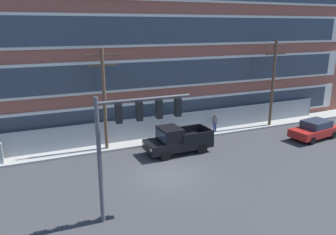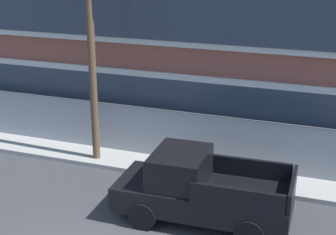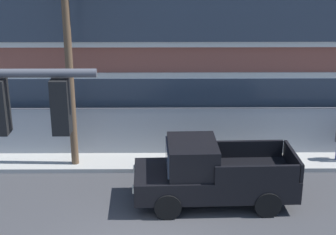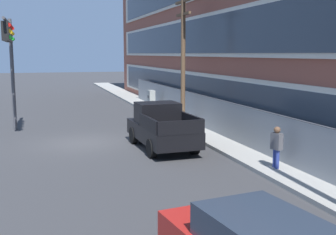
{
  "view_description": "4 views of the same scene",
  "coord_description": "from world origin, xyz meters",
  "px_view_note": "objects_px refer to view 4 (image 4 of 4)",
  "views": [
    {
      "loc": [
        -7.53,
        -17.33,
        9.16
      ],
      "look_at": [
        1.45,
        3.29,
        2.82
      ],
      "focal_mm": 35.0,
      "sensor_mm": 36.0,
      "label": 1
    },
    {
      "loc": [
        5.78,
        -9.25,
        7.71
      ],
      "look_at": [
        1.28,
        3.18,
        3.06
      ],
      "focal_mm": 55.0,
      "sensor_mm": 36.0,
      "label": 2
    },
    {
      "loc": [
        0.75,
        -11.11,
        7.84
      ],
      "look_at": [
        0.86,
        2.88,
        2.97
      ],
      "focal_mm": 55.0,
      "sensor_mm": 36.0,
      "label": 3
    },
    {
      "loc": [
        20.22,
        -1.9,
        4.27
      ],
      "look_at": [
        3.32,
        3.28,
        1.58
      ],
      "focal_mm": 45.0,
      "sensor_mm": 36.0,
      "label": 4
    }
  ],
  "objects_px": {
    "pedestrian_near_cabinet": "(276,146)",
    "electrical_cabinet": "(151,101)",
    "pickup_truck_black": "(161,128)",
    "traffic_signal_mast": "(9,48)",
    "utility_pole_near_corner": "(183,54)"
  },
  "relations": [
    {
      "from": "pedestrian_near_cabinet",
      "to": "electrical_cabinet",
      "type": "bearing_deg",
      "value": -179.47
    },
    {
      "from": "pickup_truck_black",
      "to": "pedestrian_near_cabinet",
      "type": "height_order",
      "value": "pickup_truck_black"
    },
    {
      "from": "traffic_signal_mast",
      "to": "electrical_cabinet",
      "type": "xyz_separation_m",
      "value": [
        -6.6,
        9.33,
        -3.78
      ]
    },
    {
      "from": "traffic_signal_mast",
      "to": "pedestrian_near_cabinet",
      "type": "distance_m",
      "value": 14.6
    },
    {
      "from": "traffic_signal_mast",
      "to": "utility_pole_near_corner",
      "type": "distance_m",
      "value": 9.29
    },
    {
      "from": "pedestrian_near_cabinet",
      "to": "pickup_truck_black",
      "type": "bearing_deg",
      "value": -150.15
    },
    {
      "from": "pickup_truck_black",
      "to": "traffic_signal_mast",
      "type": "bearing_deg",
      "value": -129.71
    },
    {
      "from": "pickup_truck_black",
      "to": "pedestrian_near_cabinet",
      "type": "distance_m",
      "value": 5.78
    },
    {
      "from": "utility_pole_near_corner",
      "to": "pedestrian_near_cabinet",
      "type": "height_order",
      "value": "utility_pole_near_corner"
    },
    {
      "from": "utility_pole_near_corner",
      "to": "electrical_cabinet",
      "type": "distance_m",
      "value": 8.21
    },
    {
      "from": "electrical_cabinet",
      "to": "pickup_truck_black",
      "type": "bearing_deg",
      "value": -12.68
    },
    {
      "from": "traffic_signal_mast",
      "to": "pedestrian_near_cabinet",
      "type": "height_order",
      "value": "traffic_signal_mast"
    },
    {
      "from": "traffic_signal_mast",
      "to": "utility_pole_near_corner",
      "type": "height_order",
      "value": "utility_pole_near_corner"
    },
    {
      "from": "pickup_truck_black",
      "to": "utility_pole_near_corner",
      "type": "relative_size",
      "value": 0.66
    },
    {
      "from": "pickup_truck_black",
      "to": "electrical_cabinet",
      "type": "xyz_separation_m",
      "value": [
        -12.09,
        2.72,
        -0.16
      ]
    }
  ]
}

